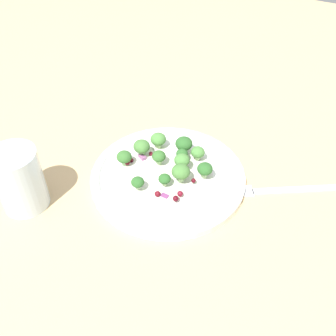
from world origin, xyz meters
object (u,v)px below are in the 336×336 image
Objects in this scene: water_glass at (19,180)px; fork at (280,190)px; broccoli_floret_0 at (181,172)px; broccoli_floret_2 at (164,179)px; plate at (168,176)px; broccoli_floret_1 at (138,182)px.

fork is at bearing -149.91° from water_glass.
water_glass reaches higher than broccoli_floret_0.
broccoli_floret_2 is 0.12× the size of fork.
broccoli_floret_2 is 19.10cm from fork.
broccoli_floret_0 is at bearing -136.78° from broccoli_floret_2.
broccoli_floret_0 is 16.59cm from fork.
fork is at bearing -155.96° from broccoli_floret_0.
plate is at bearing -140.52° from water_glass.
broccoli_floret_0 is 1.48× the size of broccoli_floret_2.
broccoli_floret_1 is 1.05× the size of broccoli_floret_2.
broccoli_floret_0 is at bearing -138.95° from broccoli_floret_1.
broccoli_floret_0 is at bearing 163.34° from plate.
fork is (-14.83, -6.61, -3.38)cm from broccoli_floret_0.
broccoli_floret_1 is 17.78cm from water_glass.
plate is 12.70× the size of broccoli_floret_2.
water_glass is at bearing 34.09° from broccoli_floret_0.
broccoli_floret_1 reaches higher than broccoli_floret_2.
broccoli_floret_1 is 23.20cm from fork.
broccoli_floret_2 reaches higher than plate.
fork is at bearing -153.16° from broccoli_floret_2.
plate is 3.93cm from broccoli_floret_0.
water_glass reaches higher than plate.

